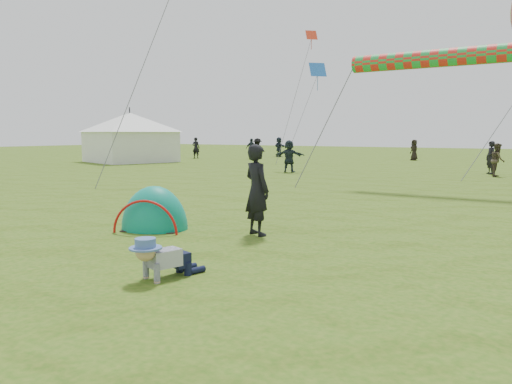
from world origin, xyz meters
The scene contains 16 objects.
ground centered at (0.00, 0.00, 0.00)m, with size 140.00×140.00×0.00m, color #295810.
crawling_toddler centered at (1.02, 0.49, 0.32)m, with size 0.58×0.83×0.63m, color black, non-canonical shape.
popup_tent centered at (-1.71, 3.17, 0.00)m, with size 1.45×1.20×1.88m, color #0C747B.
standing_adult centered at (0.50, 3.84, 0.92)m, with size 0.67×0.44×1.85m, color black.
event_marquee centered at (-21.50, 21.01, 1.91)m, with size 5.55×5.55×3.81m, color white, non-canonical shape.
crowd_person_0 centered at (2.17, 23.18, 0.84)m, with size 0.61×0.40×1.68m, color black.
crowd_person_5 centered at (-7.01, 18.67, 0.86)m, with size 1.59×0.51×1.71m, color #202B34.
crowd_person_9 centered at (-13.04, 24.92, 0.86)m, with size 1.12×0.64×1.73m, color black.
crowd_person_10 centered at (-4.77, 34.45, 0.80)m, with size 0.78×0.51×1.59m, color black.
crowd_person_11 centered at (-16.40, 33.70, 0.87)m, with size 1.62×0.51×1.74m, color #202939.
crowd_person_12 centered at (-20.92, 27.69, 0.87)m, with size 0.64×0.42×1.74m, color black.
crowd_person_13 centered at (2.67, 21.81, 0.80)m, with size 0.78×0.61×1.60m, color #463C2E.
crowd_person_14 centered at (-16.40, 29.28, 0.83)m, with size 0.97×0.41×1.66m, color #1B252C.
rainbow_tube_kite centered at (1.27, 14.17, 4.72)m, with size 0.64×0.64×5.81m, color red.
diamond_kite_4 centered at (-10.79, 29.72, 6.79)m, with size 1.23×1.23×0.00m, color blue.
diamond_kite_6 centered at (-10.97, 28.97, 9.18)m, with size 0.83×0.83×0.00m, color red.
Camera 1 is at (5.92, -4.58, 2.06)m, focal length 35.00 mm.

